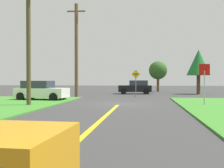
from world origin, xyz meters
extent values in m
plane|color=#3A3A3A|center=(0.00, 0.00, 0.00)|extent=(120.00, 120.00, 0.00)
cube|color=yellow|center=(0.00, -8.00, 0.01)|extent=(0.20, 14.00, 0.01)
cylinder|color=#9EA0A8|center=(5.65, -0.89, 1.15)|extent=(0.07, 0.07, 2.29)
cube|color=red|center=(5.65, -0.89, 2.37)|extent=(0.72, 0.21, 0.74)
cube|color=black|center=(0.53, 13.81, 0.64)|extent=(4.03, 2.26, 0.76)
cube|color=#2D3842|center=(0.96, 13.84, 1.32)|extent=(2.26, 1.90, 0.60)
cylinder|color=black|center=(-0.72, 12.74, 0.34)|extent=(0.69, 0.27, 0.68)
cylinder|color=black|center=(-0.86, 14.69, 0.34)|extent=(0.69, 0.27, 0.68)
cylinder|color=black|center=(1.92, 12.92, 0.34)|extent=(0.69, 0.27, 0.68)
cylinder|color=black|center=(1.79, 14.87, 0.34)|extent=(0.69, 0.27, 0.68)
cylinder|color=black|center=(0.16, -15.02, 0.34)|extent=(0.69, 0.25, 0.68)
cube|color=white|center=(-6.65, 2.42, 0.64)|extent=(4.41, 2.22, 0.76)
cube|color=#2D3842|center=(-7.00, 2.46, 1.32)|extent=(2.49, 1.79, 0.60)
cylinder|color=black|center=(-5.11, 3.10, 0.34)|extent=(0.70, 0.30, 0.68)
cylinder|color=black|center=(-5.31, 1.40, 0.34)|extent=(0.70, 0.30, 0.68)
cylinder|color=black|center=(-7.98, 3.43, 0.34)|extent=(0.70, 0.30, 0.68)
cylinder|color=black|center=(-8.18, 1.73, 0.34)|extent=(0.70, 0.30, 0.68)
cylinder|color=#4E4327|center=(-5.69, -2.32, 4.17)|extent=(0.28, 0.28, 8.34)
cylinder|color=brown|center=(-4.96, 7.22, 4.60)|extent=(0.34, 0.34, 9.19)
cube|color=brown|center=(-4.96, 7.22, 8.46)|extent=(1.80, 0.23, 0.12)
cylinder|color=slate|center=(0.86, 8.32, 1.13)|extent=(0.08, 0.08, 2.26)
cube|color=yellow|center=(0.86, 8.32, 2.26)|extent=(0.90, 0.10, 0.91)
cube|color=black|center=(0.86, 8.32, 2.26)|extent=(0.45, 0.08, 0.10)
cylinder|color=brown|center=(8.04, 14.18, 1.12)|extent=(0.42, 0.42, 2.24)
cone|color=#206C2C|center=(8.04, 14.18, 3.76)|extent=(2.76, 2.76, 3.03)
cylinder|color=brown|center=(3.57, 20.33, 1.00)|extent=(0.36, 0.36, 2.01)
sphere|color=#2F5B1F|center=(3.57, 20.33, 3.04)|extent=(2.59, 2.59, 2.59)
camera|label=1|loc=(1.88, -19.42, 1.71)|focal=44.27mm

